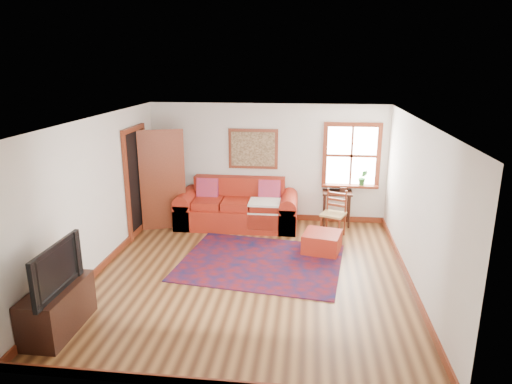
# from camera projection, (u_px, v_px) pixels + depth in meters

# --- Properties ---
(ground) EXTENTS (5.50, 5.50, 0.00)m
(ground) POSITION_uv_depth(u_px,v_px,m) (251.00, 274.00, 7.42)
(ground) COLOR #492813
(ground) RESTS_ON ground
(room_envelope) EXTENTS (5.04, 5.54, 2.52)m
(room_envelope) POSITION_uv_depth(u_px,v_px,m) (251.00, 175.00, 6.98)
(room_envelope) COLOR silver
(room_envelope) RESTS_ON ground
(window) EXTENTS (1.18, 0.20, 1.38)m
(window) POSITION_uv_depth(u_px,v_px,m) (353.00, 162.00, 9.44)
(window) COLOR white
(window) RESTS_ON ground
(doorway) EXTENTS (0.89, 1.08, 2.14)m
(doorway) POSITION_uv_depth(u_px,v_px,m) (153.00, 179.00, 9.07)
(doorway) COLOR black
(doorway) RESTS_ON ground
(framed_artwork) EXTENTS (1.05, 0.07, 0.85)m
(framed_artwork) POSITION_uv_depth(u_px,v_px,m) (253.00, 149.00, 9.61)
(framed_artwork) COLOR maroon
(framed_artwork) RESTS_ON ground
(persian_rug) EXTENTS (2.93, 2.46, 0.02)m
(persian_rug) POSITION_uv_depth(u_px,v_px,m) (261.00, 262.00, 7.83)
(persian_rug) COLOR #600D10
(persian_rug) RESTS_ON ground
(red_leather_sofa) EXTENTS (2.48, 1.03, 0.97)m
(red_leather_sofa) POSITION_uv_depth(u_px,v_px,m) (238.00, 210.00, 9.56)
(red_leather_sofa) COLOR maroon
(red_leather_sofa) RESTS_ON ground
(red_ottoman) EXTENTS (0.76, 0.76, 0.36)m
(red_ottoman) POSITION_uv_depth(u_px,v_px,m) (322.00, 242.00, 8.24)
(red_ottoman) COLOR maroon
(red_ottoman) RESTS_ON ground
(side_table) EXTENTS (0.61, 0.45, 0.73)m
(side_table) POSITION_uv_depth(u_px,v_px,m) (337.00, 197.00, 9.50)
(side_table) COLOR #321810
(side_table) RESTS_ON ground
(ladder_back_chair) EXTENTS (0.55, 0.53, 0.92)m
(ladder_back_chair) POSITION_uv_depth(u_px,v_px,m) (334.00, 212.00, 8.92)
(ladder_back_chair) COLOR tan
(ladder_back_chair) RESTS_ON ground
(media_cabinet) EXTENTS (0.49, 1.09, 0.60)m
(media_cabinet) POSITION_uv_depth(u_px,v_px,m) (58.00, 309.00, 5.80)
(media_cabinet) COLOR #321810
(media_cabinet) RESTS_ON ground
(television) EXTENTS (0.14, 1.08, 0.62)m
(television) POSITION_uv_depth(u_px,v_px,m) (49.00, 268.00, 5.53)
(television) COLOR black
(television) RESTS_ON media_cabinet
(candle_hurricane) EXTENTS (0.12, 0.12, 0.18)m
(candle_hurricane) POSITION_uv_depth(u_px,v_px,m) (74.00, 268.00, 6.06)
(candle_hurricane) COLOR silver
(candle_hurricane) RESTS_ON media_cabinet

